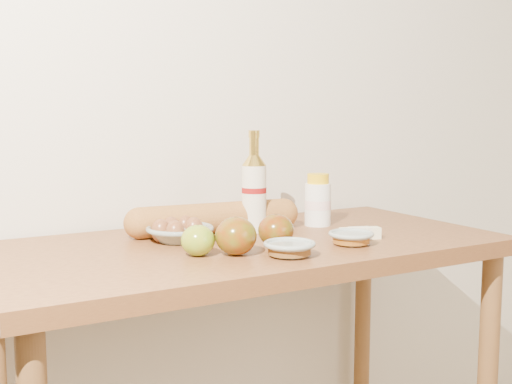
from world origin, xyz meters
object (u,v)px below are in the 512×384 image
Objects in this scene: table at (250,291)px; bourbon_bottle at (254,191)px; egg_bowl at (179,232)px; baguette at (215,218)px; cream_bottle at (318,201)px.

bourbon_bottle reaches higher than table.
table is 0.26m from bourbon_bottle.
egg_bowl reaches higher than table.
bourbon_bottle is 0.12m from baguette.
cream_bottle is 0.29m from baguette.
table is 2.56× the size of baguette.
bourbon_bottle is 0.23m from egg_bowl.
bourbon_bottle reaches higher than egg_bowl.
cream_bottle reaches higher than table.
bourbon_bottle reaches higher than baguette.
cream_bottle is at bearing 12.24° from bourbon_bottle.
bourbon_bottle is at bearing 168.48° from cream_bottle.
baguette is at bearing 103.17° from table.
table is 0.22m from egg_bowl.
egg_bowl is 0.13m from baguette.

